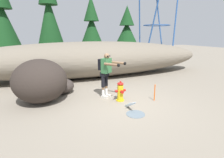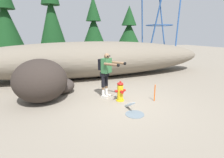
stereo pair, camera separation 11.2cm
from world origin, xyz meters
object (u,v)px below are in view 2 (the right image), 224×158
at_px(boulder_mid, 62,86).
at_px(utility_worker, 106,70).
at_px(fire_hydrant, 120,92).
at_px(survey_stake, 155,93).
at_px(boulder_large, 41,81).

bearing_deg(boulder_mid, utility_worker, -35.89).
distance_m(fire_hydrant, utility_worker, 0.95).
bearing_deg(utility_worker, boulder_mid, -162.69).
distance_m(fire_hydrant, boulder_mid, 2.49).
bearing_deg(survey_stake, boulder_mid, 146.61).
height_order(boulder_mid, survey_stake, survey_stake).
bearing_deg(fire_hydrant, utility_worker, 126.53).
relative_size(utility_worker, survey_stake, 2.78).
relative_size(boulder_large, boulder_mid, 1.84).
height_order(boulder_large, boulder_mid, boulder_large).
xyz_separation_m(boulder_mid, survey_stake, (3.06, -2.01, 0.00)).
height_order(fire_hydrant, boulder_mid, fire_hydrant).
bearing_deg(utility_worker, boulder_large, -136.88).
xyz_separation_m(fire_hydrant, survey_stake, (1.15, -0.41, -0.03)).
height_order(fire_hydrant, utility_worker, utility_worker).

